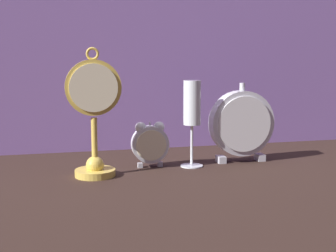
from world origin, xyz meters
name	(u,v)px	position (x,y,z in m)	size (l,w,h in m)	color
ground_plane	(176,173)	(0.00, 0.00, 0.00)	(4.00, 4.00, 0.00)	black
fabric_backdrop_drape	(148,25)	(0.00, 0.33, 0.37)	(1.47, 0.01, 0.74)	#8460A8
pocket_watch_on_stand	(94,121)	(-0.19, 0.02, 0.13)	(0.13, 0.09, 0.30)	gold
alarm_clock_twin_bell	(150,142)	(-0.05, 0.08, 0.06)	(0.09, 0.03, 0.12)	silver
mantel_clock_silver	(242,124)	(0.20, 0.08, 0.10)	(0.17, 0.04, 0.21)	silver
champagne_flute	(192,109)	(0.06, 0.06, 0.15)	(0.06, 0.06, 0.22)	silver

